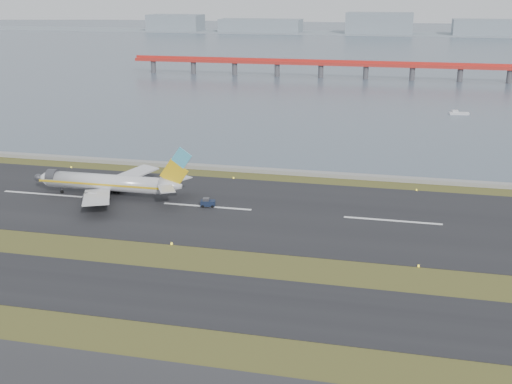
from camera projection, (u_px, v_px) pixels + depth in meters
ground at (157, 261)px, 113.10m from camera, size 1000.00×1000.00×0.00m
taxiway_strip at (129, 290)px, 101.94m from camera, size 1000.00×18.00×0.10m
runway_strip at (207, 207)px, 140.94m from camera, size 1000.00×45.00×0.10m
seawall at (241, 169)px, 168.67m from camera, size 1000.00×2.50×1.00m
bay_water at (358, 46)px, 540.28m from camera, size 1400.00×800.00×1.30m
red_pier at (366, 65)px, 338.77m from camera, size 260.00×5.00×10.20m
far_shoreline at (383, 28)px, 684.11m from camera, size 1400.00×80.00×60.50m
airliner at (111, 183)px, 146.49m from camera, size 38.52×32.89×12.80m
pushback_tug at (208, 203)px, 140.71m from camera, size 3.39×2.34×2.00m
workboat_far at (458, 113)px, 244.38m from camera, size 7.49×3.35×1.75m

